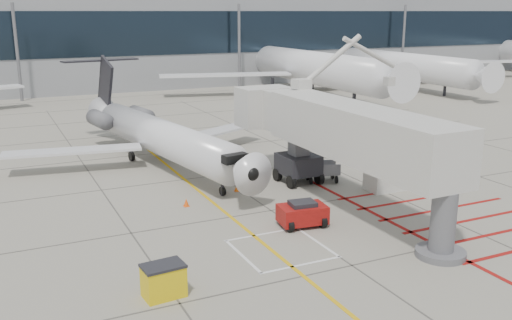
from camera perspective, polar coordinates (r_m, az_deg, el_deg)
name	(u,v)px	position (r m, az deg, el deg)	size (l,w,h in m)	color
ground_plane	(307,235)	(29.24, 5.08, -7.45)	(260.00, 260.00, 0.00)	gray
regional_jet	(174,122)	(39.69, -8.23, 3.75)	(21.58, 27.21, 7.13)	silver
jet_bridge	(357,143)	(31.75, 10.04, 1.71)	(9.43, 19.92, 7.97)	beige
pushback_tug	(302,213)	(30.12, 4.66, -5.30)	(2.46, 1.54, 1.43)	maroon
spill_bin	(164,280)	(23.26, -9.23, -11.79)	(1.59, 1.06, 1.38)	yellow
baggage_cart	(322,172)	(37.97, 6.62, -1.16)	(2.17, 1.37, 1.37)	slate
ground_power_unit	(388,174)	(36.89, 13.03, -1.34)	(2.65, 1.54, 2.10)	silver
cone_nose	(186,202)	(33.36, -6.99, -4.24)	(0.34, 0.34, 0.47)	#F04E0C
cone_side	(237,188)	(35.87, -1.93, -2.80)	(0.32, 0.32, 0.44)	orange
terminal_building	(143,36)	(96.37, -11.21, 12.02)	(180.00, 28.00, 14.00)	gray
terminal_glass_band	(168,33)	(82.80, -8.76, 12.43)	(180.00, 0.10, 6.00)	black
bg_aircraft_c	(301,45)	(79.95, 4.53, 11.41)	(39.04, 43.37, 13.01)	silver
bg_aircraft_d	(392,47)	(88.72, 13.43, 10.90)	(34.62, 38.47, 11.54)	silver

